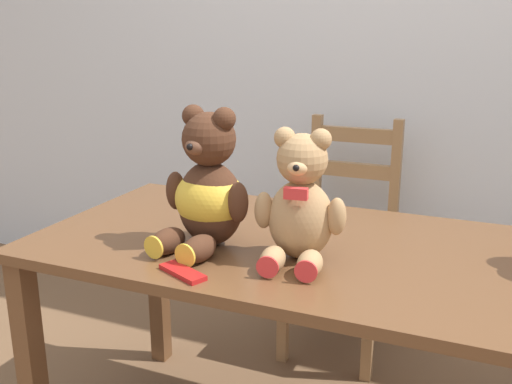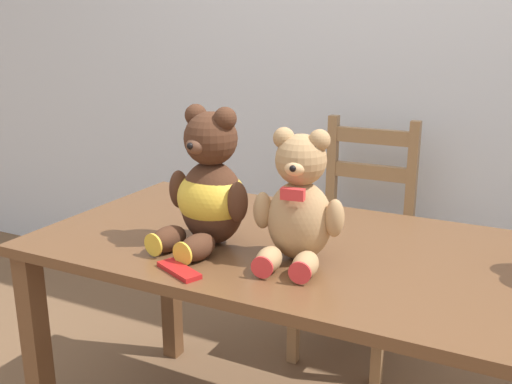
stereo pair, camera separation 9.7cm
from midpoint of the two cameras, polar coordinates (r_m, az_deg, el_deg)
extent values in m
cube|color=silver|center=(2.51, 13.07, 15.76)|extent=(8.00, 0.04, 2.60)
cube|color=brown|center=(1.57, 4.66, -5.92)|extent=(1.60, 0.77, 0.03)
cube|color=brown|center=(1.85, -22.99, -16.10)|extent=(0.06, 0.06, 0.69)
cube|color=brown|center=(2.30, -10.97, -8.61)|extent=(0.06, 0.06, 0.69)
cube|color=#997047|center=(2.34, 7.23, -5.80)|extent=(0.38, 0.44, 0.03)
cube|color=#997047|center=(2.22, 9.92, -13.47)|extent=(0.04, 0.04, 0.41)
cube|color=#997047|center=(2.31, 1.49, -12.05)|extent=(0.04, 0.04, 0.41)
cube|color=#997047|center=(2.47, 12.33, -3.78)|extent=(0.04, 0.04, 0.94)
cube|color=#997047|center=(2.55, 4.81, -2.86)|extent=(0.04, 0.04, 0.94)
cube|color=#997047|center=(2.41, 8.89, 5.66)|extent=(0.30, 0.03, 0.06)
cube|color=#997047|center=(2.44, 8.74, 2.18)|extent=(0.30, 0.03, 0.06)
ellipsoid|color=#472819|center=(1.55, -6.37, -1.16)|extent=(0.21, 0.19, 0.23)
sphere|color=#472819|center=(1.51, -6.57, 5.26)|extent=(0.14, 0.14, 0.14)
sphere|color=#472819|center=(1.47, -5.10, 7.29)|extent=(0.06, 0.06, 0.06)
sphere|color=#472819|center=(1.53, -8.12, 7.54)|extent=(0.06, 0.06, 0.06)
ellipsoid|color=brown|center=(1.47, -7.88, 4.51)|extent=(0.07, 0.06, 0.05)
sphere|color=black|center=(1.45, -8.55, 4.47)|extent=(0.02, 0.02, 0.02)
ellipsoid|color=#472819|center=(1.47, -3.70, -1.06)|extent=(0.06, 0.06, 0.11)
ellipsoid|color=#472819|center=(1.60, -9.77, 0.12)|extent=(0.06, 0.06, 0.11)
ellipsoid|color=#472819|center=(1.46, -7.64, -5.67)|extent=(0.09, 0.13, 0.07)
cylinder|color=gold|center=(1.42, -9.08, -6.33)|extent=(0.06, 0.02, 0.06)
ellipsoid|color=#472819|center=(1.53, -10.61, -4.86)|extent=(0.09, 0.13, 0.07)
cylinder|color=gold|center=(1.49, -12.07, -5.47)|extent=(0.06, 0.02, 0.06)
ellipsoid|color=gold|center=(1.55, -6.38, -0.75)|extent=(0.23, 0.21, 0.17)
ellipsoid|color=tan|center=(1.45, 2.59, -2.78)|extent=(0.18, 0.16, 0.21)
sphere|color=tan|center=(1.41, 2.67, 3.29)|extent=(0.13, 0.13, 0.13)
sphere|color=tan|center=(1.39, 4.51, 5.25)|extent=(0.05, 0.05, 0.05)
sphere|color=tan|center=(1.41, 0.91, 5.45)|extent=(0.05, 0.05, 0.05)
ellipsoid|color=#E5B279|center=(1.37, 2.19, 2.48)|extent=(0.06, 0.05, 0.04)
sphere|color=black|center=(1.34, 1.96, 2.40)|extent=(0.02, 0.02, 0.02)
ellipsoid|color=tan|center=(1.41, 6.12, -2.47)|extent=(0.05, 0.05, 0.10)
ellipsoid|color=tan|center=(1.45, -1.14, -1.84)|extent=(0.05, 0.05, 0.10)
ellipsoid|color=tan|center=(1.37, 3.38, -7.18)|extent=(0.07, 0.11, 0.06)
cylinder|color=red|center=(1.33, 2.90, -7.98)|extent=(0.05, 0.01, 0.05)
ellipsoid|color=tan|center=(1.39, -0.34, -6.79)|extent=(0.07, 0.11, 0.06)
cylinder|color=red|center=(1.35, -0.93, -7.56)|extent=(0.05, 0.01, 0.05)
cube|color=red|center=(1.36, 1.98, -0.16)|extent=(0.06, 0.03, 0.03)
cube|color=red|center=(1.40, -9.35, -7.95)|extent=(0.14, 0.10, 0.01)
camera|label=1|loc=(0.05, -91.88, -0.53)|focal=40.00mm
camera|label=2|loc=(0.05, 88.12, 0.53)|focal=40.00mm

